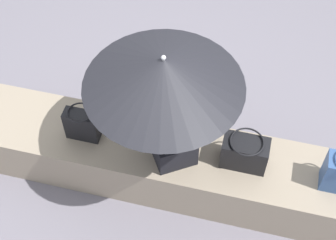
{
  "coord_description": "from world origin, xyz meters",
  "views": [
    {
      "loc": [
        0.52,
        -2.02,
        3.51
      ],
      "look_at": [
        0.03,
        -0.01,
        0.78
      ],
      "focal_mm": 54.64,
      "sensor_mm": 36.0,
      "label": 1
    }
  ],
  "objects_px": {
    "tote_bag_canvas": "(245,152)",
    "person_seated": "(172,118)",
    "parasol": "(164,73)",
    "shoulder_bag_spare": "(82,124)"
  },
  "relations": [
    {
      "from": "tote_bag_canvas",
      "to": "parasol",
      "type": "bearing_deg",
      "value": -173.69
    },
    {
      "from": "parasol",
      "to": "tote_bag_canvas",
      "type": "height_order",
      "value": "parasol"
    },
    {
      "from": "parasol",
      "to": "tote_bag_canvas",
      "type": "distance_m",
      "value": 0.92
    },
    {
      "from": "person_seated",
      "to": "parasol",
      "type": "xyz_separation_m",
      "value": [
        -0.04,
        -0.03,
        0.47
      ]
    },
    {
      "from": "person_seated",
      "to": "tote_bag_canvas",
      "type": "bearing_deg",
      "value": 2.97
    },
    {
      "from": "person_seated",
      "to": "shoulder_bag_spare",
      "type": "relative_size",
      "value": 3.22
    },
    {
      "from": "tote_bag_canvas",
      "to": "person_seated",
      "type": "bearing_deg",
      "value": -177.03
    },
    {
      "from": "parasol",
      "to": "tote_bag_canvas",
      "type": "bearing_deg",
      "value": 6.31
    },
    {
      "from": "tote_bag_canvas",
      "to": "shoulder_bag_spare",
      "type": "height_order",
      "value": "shoulder_bag_spare"
    },
    {
      "from": "parasol",
      "to": "tote_bag_canvas",
      "type": "relative_size",
      "value": 3.14
    }
  ]
}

